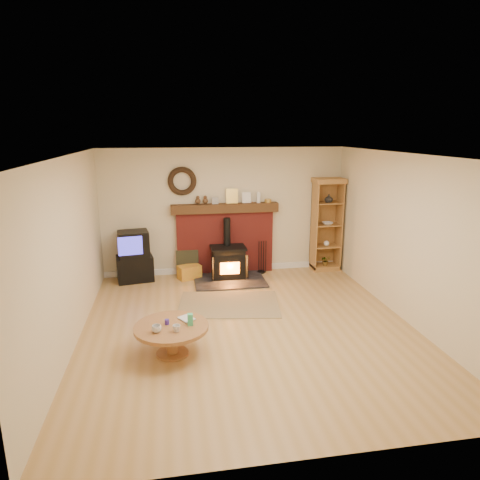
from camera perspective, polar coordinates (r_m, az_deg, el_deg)
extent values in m
plane|color=#AF8648|center=(6.69, 1.14, -11.60)|extent=(5.50, 5.50, 0.00)
cube|color=beige|center=(8.88, -2.10, 3.82)|extent=(5.00, 0.02, 2.60)
cube|color=beige|center=(3.73, 9.24, -11.83)|extent=(5.00, 0.02, 2.60)
cube|color=beige|center=(6.28, -21.84, -1.73)|extent=(0.02, 5.50, 2.60)
cube|color=beige|center=(7.12, 21.40, 0.14)|extent=(0.02, 5.50, 2.60)
cube|color=white|center=(6.02, 1.27, 11.24)|extent=(5.00, 5.50, 0.02)
cube|color=white|center=(9.17, -2.01, -3.84)|extent=(5.00, 0.04, 0.12)
torus|color=black|center=(8.65, -7.73, 7.78)|extent=(0.57, 0.11, 0.57)
cube|color=maroon|center=(8.95, -2.00, -0.36)|extent=(2.00, 0.15, 1.30)
cube|color=#3D2913|center=(8.75, -2.01, 4.27)|extent=(2.20, 0.22, 0.18)
cube|color=#999999|center=(8.71, -3.34, 5.28)|extent=(0.13, 0.05, 0.14)
cube|color=gold|center=(8.76, -1.07, 5.88)|extent=(0.24, 0.06, 0.30)
cube|color=white|center=(8.82, 0.87, 5.67)|extent=(0.18, 0.05, 0.22)
cylinder|color=white|center=(8.85, 2.49, 5.69)|extent=(0.08, 0.08, 0.22)
cylinder|color=gold|center=(8.90, 3.75, 5.24)|extent=(0.14, 0.14, 0.07)
cube|color=black|center=(8.59, -1.38, -5.42)|extent=(1.40, 1.00, 0.03)
cube|color=black|center=(8.68, -1.58, -3.05)|extent=(0.64, 0.45, 0.59)
cube|color=black|center=(8.59, -1.59, -1.04)|extent=(0.70, 0.50, 0.04)
cylinder|color=black|center=(8.66, -1.74, 1.13)|extent=(0.14, 0.14, 0.56)
cube|color=orange|center=(8.47, -1.35, -3.79)|extent=(0.38, 0.02, 0.24)
cube|color=black|center=(8.49, -3.36, -3.65)|extent=(0.15, 0.21, 0.47)
cube|color=black|center=(8.57, 0.52, -3.45)|extent=(0.15, 0.21, 0.47)
cube|color=brown|center=(7.50, -1.49, -8.54)|extent=(1.87, 1.42, 0.01)
cube|color=black|center=(8.82, -13.81, -3.68)|extent=(0.76, 0.59, 0.51)
cube|color=black|center=(8.68, -14.01, -0.50)|extent=(0.64, 0.57, 0.51)
cube|color=#322BBA|center=(8.44, -14.42, -0.76)|extent=(0.45, 0.09, 0.37)
cube|color=olive|center=(9.50, 11.18, -3.52)|extent=(0.57, 0.42, 0.10)
cube|color=olive|center=(9.44, 11.03, 2.11)|extent=(0.57, 0.02, 1.82)
cube|color=olive|center=(9.17, 9.84, 1.80)|extent=(0.02, 0.42, 1.82)
cube|color=olive|center=(9.36, 13.04, 1.90)|extent=(0.02, 0.42, 1.82)
cube|color=olive|center=(9.10, 11.76, 7.76)|extent=(0.63, 0.46, 0.10)
cube|color=olive|center=(9.36, 11.32, -0.78)|extent=(0.53, 0.38, 0.02)
cube|color=olive|center=(9.26, 11.47, 2.02)|extent=(0.53, 0.38, 0.02)
cube|color=olive|center=(9.17, 11.61, 4.88)|extent=(0.53, 0.38, 0.02)
imported|color=white|center=(9.11, 11.76, 5.44)|extent=(0.17, 0.17, 0.18)
imported|color=white|center=(9.20, 11.59, 2.18)|extent=(0.22, 0.22, 0.06)
sphere|color=white|center=(9.30, 11.45, -0.44)|extent=(0.12, 0.12, 0.12)
imported|color=#40B67B|center=(9.41, 11.34, -2.69)|extent=(0.20, 0.17, 0.22)
cube|color=yellow|center=(8.77, -6.77, -4.26)|extent=(0.51, 0.41, 0.28)
cube|color=black|center=(8.87, -7.02, -3.13)|extent=(0.46, 0.12, 0.55)
cylinder|color=black|center=(9.09, 2.83, -4.28)|extent=(0.16, 0.16, 0.04)
cylinder|color=black|center=(8.98, 2.54, -2.30)|extent=(0.02, 0.02, 0.70)
cylinder|color=black|center=(8.99, 2.85, -2.29)|extent=(0.02, 0.02, 0.70)
cylinder|color=black|center=(9.00, 3.16, -2.27)|extent=(0.02, 0.02, 0.70)
cylinder|color=black|center=(9.01, 3.47, -2.26)|extent=(0.02, 0.02, 0.70)
cylinder|color=brown|center=(6.04, -9.00, -14.68)|extent=(0.44, 0.44, 0.03)
cylinder|color=brown|center=(5.95, -9.07, -13.13)|extent=(0.16, 0.16, 0.35)
cylinder|color=brown|center=(5.86, -9.15, -11.41)|extent=(0.99, 0.99, 0.05)
imported|color=white|center=(5.69, -11.06, -11.54)|extent=(0.12, 0.12, 0.10)
imported|color=white|center=(5.66, -8.46, -11.58)|extent=(0.10, 0.10, 0.09)
imported|color=#4C331E|center=(5.95, -7.81, -10.58)|extent=(0.17, 0.22, 0.02)
cylinder|color=#39269A|center=(5.88, -9.71, -10.71)|extent=(0.06, 0.06, 0.07)
cube|color=#40B67B|center=(5.80, -6.66, -10.48)|extent=(0.07, 0.07, 0.16)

